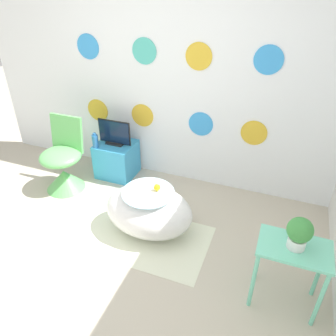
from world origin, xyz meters
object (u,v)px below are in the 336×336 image
object	(u,v)px
bathtub	(149,211)
tv	(114,134)
potted_plant_left	(299,232)
chair	(63,167)
vase	(95,141)

from	to	relation	value
bathtub	tv	size ratio (longest dim) A/B	2.11
bathtub	potted_plant_left	world-z (taller)	potted_plant_left
chair	vase	xyz separation A→B (m)	(0.27, 0.33, 0.24)
vase	potted_plant_left	xyz separation A→B (m)	(2.30, -1.02, 0.21)
vase	tv	bearing A→B (deg)	41.58
bathtub	chair	bearing A→B (deg)	165.12
chair	potted_plant_left	size ratio (longest dim) A/B	3.40
bathtub	chair	distance (m)	1.29
vase	potted_plant_left	world-z (taller)	potted_plant_left
potted_plant_left	bathtub	bearing A→B (deg)	164.45
tv	vase	distance (m)	0.24
bathtub	vase	bearing A→B (deg)	146.14
vase	bathtub	bearing A→B (deg)	-33.86
bathtub	chair	xyz separation A→B (m)	(-1.24, 0.33, 0.03)
chair	tv	xyz separation A→B (m)	(0.44, 0.48, 0.29)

